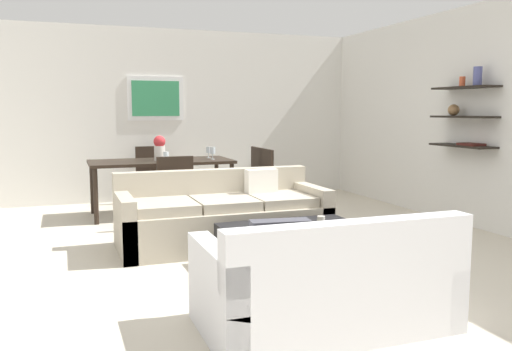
% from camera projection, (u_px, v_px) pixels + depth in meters
% --- Properties ---
extents(ground_plane, '(18.00, 18.00, 0.00)m').
position_uv_depth(ground_plane, '(245.00, 252.00, 5.45)').
color(ground_plane, beige).
extents(back_wall_unit, '(8.40, 0.09, 2.70)m').
position_uv_depth(back_wall_unit, '(192.00, 115.00, 8.67)').
color(back_wall_unit, silver).
rests_on(back_wall_unit, ground).
extents(right_wall_shelf_unit, '(0.34, 8.20, 2.70)m').
position_uv_depth(right_wall_shelf_unit, '(453.00, 116.00, 6.86)').
color(right_wall_shelf_unit, silver).
rests_on(right_wall_shelf_unit, ground).
extents(sofa_beige, '(2.17, 0.90, 0.78)m').
position_uv_depth(sofa_beige, '(223.00, 218.00, 5.68)').
color(sofa_beige, '#B2A893').
rests_on(sofa_beige, ground).
extents(loveseat_white, '(1.62, 0.90, 0.78)m').
position_uv_depth(loveseat_white, '(325.00, 284.00, 3.52)').
color(loveseat_white, white).
rests_on(loveseat_white, ground).
extents(coffee_table, '(1.27, 1.04, 0.38)m').
position_uv_depth(coffee_table, '(298.00, 250.00, 4.76)').
color(coffee_table, black).
rests_on(coffee_table, ground).
extents(decorative_bowl, '(0.31, 0.31, 0.07)m').
position_uv_depth(decorative_bowl, '(299.00, 227.00, 4.67)').
color(decorative_bowl, '#99844C').
rests_on(decorative_bowl, coffee_table).
extents(candle_jar, '(0.07, 0.07, 0.09)m').
position_uv_depth(candle_jar, '(321.00, 221.00, 4.90)').
color(candle_jar, silver).
rests_on(candle_jar, coffee_table).
extents(apple_on_coffee_table, '(0.08, 0.08, 0.08)m').
position_uv_depth(apple_on_coffee_table, '(277.00, 228.00, 4.61)').
color(apple_on_coffee_table, red).
rests_on(apple_on_coffee_table, coffee_table).
extents(dining_table, '(1.91, 0.88, 0.75)m').
position_uv_depth(dining_table, '(161.00, 165.00, 7.32)').
color(dining_table, black).
rests_on(dining_table, ground).
extents(dining_chair_right_near, '(0.44, 0.44, 0.88)m').
position_uv_depth(dining_chair_right_near, '(259.00, 176.00, 7.62)').
color(dining_chair_right_near, black).
rests_on(dining_chair_right_near, ground).
extents(dining_chair_head, '(0.44, 0.44, 0.88)m').
position_uv_depth(dining_chair_head, '(152.00, 171.00, 8.13)').
color(dining_chair_head, black).
rests_on(dining_chair_head, ground).
extents(dining_chair_foot, '(0.44, 0.44, 0.88)m').
position_uv_depth(dining_chair_foot, '(174.00, 186.00, 6.55)').
color(dining_chair_foot, black).
rests_on(dining_chair_foot, ground).
extents(dining_chair_right_far, '(0.44, 0.44, 0.88)m').
position_uv_depth(dining_chair_right_far, '(250.00, 172.00, 7.99)').
color(dining_chair_right_far, black).
rests_on(dining_chair_right_far, ground).
extents(wine_glass_foot, '(0.07, 0.07, 0.15)m').
position_uv_depth(wine_glass_foot, '(166.00, 155.00, 6.95)').
color(wine_glass_foot, silver).
rests_on(wine_glass_foot, dining_table).
extents(wine_glass_right_far, '(0.07, 0.07, 0.16)m').
position_uv_depth(wine_glass_right_far, '(208.00, 150.00, 7.64)').
color(wine_glass_right_far, silver).
rests_on(wine_glass_right_far, dining_table).
extents(wine_glass_right_near, '(0.07, 0.07, 0.17)m').
position_uv_depth(wine_glass_right_near, '(213.00, 151.00, 7.43)').
color(wine_glass_right_near, silver).
rests_on(wine_glass_right_near, dining_table).
extents(centerpiece_vase, '(0.16, 0.16, 0.34)m').
position_uv_depth(centerpiece_vase, '(160.00, 148.00, 7.25)').
color(centerpiece_vase, silver).
rests_on(centerpiece_vase, dining_table).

